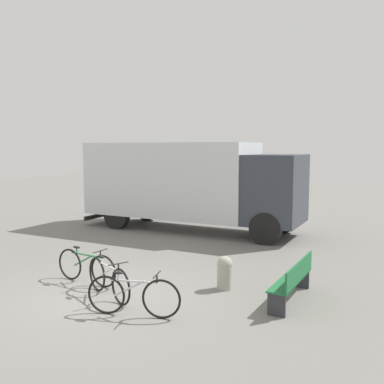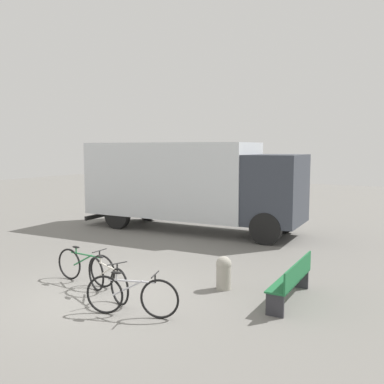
{
  "view_description": "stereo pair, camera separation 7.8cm",
  "coord_description": "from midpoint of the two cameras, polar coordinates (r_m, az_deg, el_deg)",
  "views": [
    {
      "loc": [
        5.94,
        -6.6,
        3.13
      ],
      "look_at": [
        -0.45,
        4.6,
        1.77
      ],
      "focal_mm": 40.0,
      "sensor_mm": 36.0,
      "label": 1
    },
    {
      "loc": [
        6.01,
        -6.57,
        3.13
      ],
      "look_at": [
        -0.45,
        4.6,
        1.77
      ],
      "focal_mm": 40.0,
      "sensor_mm": 36.0,
      "label": 2
    }
  ],
  "objects": [
    {
      "name": "ground_plane",
      "position": [
        9.43,
        -11.83,
        -13.48
      ],
      "size": [
        60.0,
        60.0,
        0.0
      ],
      "primitive_type": "plane",
      "color": "slate"
    },
    {
      "name": "delivery_truck",
      "position": [
        16.04,
        -0.31,
        1.41
      ],
      "size": [
        8.43,
        2.8,
        3.28
      ],
      "rotation": [
        0.0,
        0.0,
        0.05
      ],
      "color": "silver",
      "rests_on": "ground"
    },
    {
      "name": "park_bench",
      "position": [
        9.05,
        13.55,
        -11.17
      ],
      "size": [
        0.45,
        1.95,
        0.85
      ],
      "rotation": [
        0.0,
        0.0,
        1.59
      ],
      "color": "#1E6638",
      "rests_on": "ground"
    },
    {
      "name": "bicycle_near",
      "position": [
        10.26,
        -13.82,
        -9.61
      ],
      "size": [
        1.81,
        0.44,
        0.84
      ],
      "rotation": [
        0.0,
        0.0,
        -0.04
      ],
      "color": "black",
      "rests_on": "ground"
    },
    {
      "name": "bicycle_middle",
      "position": [
        9.24,
        -11.01,
        -11.31
      ],
      "size": [
        1.69,
        0.75,
        0.84
      ],
      "rotation": [
        0.0,
        0.0,
        -0.39
      ],
      "color": "black",
      "rests_on": "ground"
    },
    {
      "name": "bicycle_far",
      "position": [
        8.2,
        -7.78,
        -13.52
      ],
      "size": [
        1.74,
        0.65,
        0.84
      ],
      "rotation": [
        0.0,
        0.0,
        0.31
      ],
      "color": "black",
      "rests_on": "ground"
    },
    {
      "name": "bollard_near_bench",
      "position": [
        9.6,
        4.48,
        -10.52
      ],
      "size": [
        0.34,
        0.34,
        0.74
      ],
      "color": "#9E998C",
      "rests_on": "ground"
    }
  ]
}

